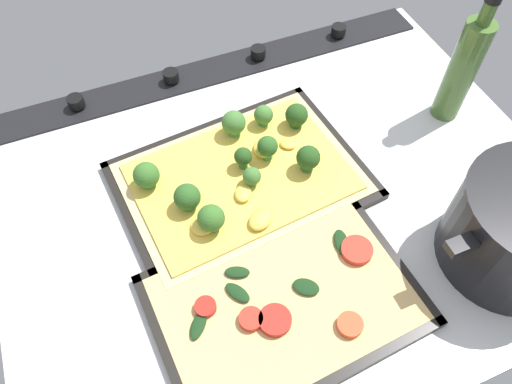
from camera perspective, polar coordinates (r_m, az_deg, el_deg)
The scene contains 7 objects.
ground_plane at distance 75.64cm, azimuth 3.23°, elevation -1.09°, with size 84.35×67.74×3.00cm, color silver.
stove_control_panel at distance 93.05cm, azimuth -4.70°, elevation 14.12°, with size 80.98×7.00×2.60cm.
baking_tray_front at distance 75.37cm, azimuth -1.71°, elevation 1.19°, with size 38.83×29.43×1.30cm.
broccoli_pizza at distance 74.19cm, azimuth -1.85°, elevation 2.18°, with size 36.21×26.81×5.91cm.
baking_tray_back at distance 65.83cm, azimuth 3.34°, elevation -12.64°, with size 35.40×26.06×1.30cm.
veggie_pizza_back at distance 65.23cm, azimuth 3.54°, elevation -12.32°, with size 32.84×23.50×1.90cm.
oil_bottle at distance 85.26cm, azimuth 22.93°, elevation 13.09°, with size 4.54×4.54×22.96cm.
Camera 1 is at (20.10, 37.32, 61.14)cm, focal length 34.36 mm.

